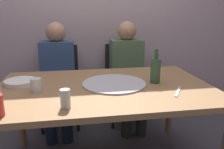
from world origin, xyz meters
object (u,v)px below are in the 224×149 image
at_px(wine_bottle, 155,70).
at_px(guest_in_sweater, 58,73).
at_px(chair_left, 59,80).
at_px(chair_right, 125,77).
at_px(wine_glass, 65,99).
at_px(plate_stack, 21,82).
at_px(pizza_tray, 114,83).
at_px(guest_in_beanie, 128,70).
at_px(tumbler_far, 36,85).
at_px(dining_table, 105,94).
at_px(table_knife, 178,92).

relative_size(wine_bottle, guest_in_sweater, 0.23).
height_order(chair_left, chair_right, same).
xyz_separation_m(wine_glass, plate_stack, (-0.36, 0.51, -0.04)).
height_order(pizza_tray, guest_in_beanie, guest_in_beanie).
height_order(tumbler_far, chair_left, chair_left).
height_order(dining_table, table_knife, table_knife).
bearing_deg(guest_in_beanie, tumbler_far, 43.10).
bearing_deg(guest_in_beanie, wine_bottle, 93.01).
distance_m(plate_stack, table_knife, 1.19).
bearing_deg(table_knife, tumbler_far, 111.60).
relative_size(chair_left, chair_right, 1.00).
distance_m(wine_glass, chair_right, 1.46).
bearing_deg(wine_bottle, wine_glass, -151.26).
xyz_separation_m(wine_glass, chair_left, (-0.12, 1.28, -0.28)).
bearing_deg(wine_bottle, plate_stack, 172.65).
distance_m(chair_left, guest_in_beanie, 0.79).
bearing_deg(plate_stack, table_knife, -17.88).
bearing_deg(table_knife, pizza_tray, 91.17).
relative_size(tumbler_far, guest_in_sweater, 0.08).
distance_m(wine_bottle, chair_left, 1.25).
bearing_deg(chair_right, table_knife, 96.42).
bearing_deg(chair_left, guest_in_beanie, 168.86).
xyz_separation_m(wine_glass, table_knife, (0.77, 0.14, -0.05)).
distance_m(tumbler_far, table_knife, 1.00).
bearing_deg(plate_stack, pizza_tray, -9.46).
bearing_deg(table_knife, wine_bottle, 52.71).
height_order(tumbler_far, wine_glass, wine_glass).
relative_size(wine_bottle, chair_right, 0.30).
distance_m(wine_glass, guest_in_beanie, 1.31).
height_order(dining_table, guest_in_sweater, guest_in_sweater).
xyz_separation_m(tumbler_far, wine_glass, (0.21, -0.32, 0.01)).
bearing_deg(plate_stack, guest_in_sweater, 68.90).
bearing_deg(guest_in_beanie, table_knife, 97.39).
height_order(dining_table, tumbler_far, tumbler_far).
distance_m(dining_table, chair_left, 1.01).
bearing_deg(tumbler_far, table_knife, -10.25).
height_order(wine_glass, guest_in_sweater, guest_in_sweater).
xyz_separation_m(table_knife, guest_in_beanie, (-0.13, 0.98, -0.09)).
height_order(pizza_tray, chair_right, chair_right).
bearing_deg(dining_table, wine_glass, -127.61).
height_order(wine_bottle, guest_in_beanie, guest_in_beanie).
relative_size(pizza_tray, chair_right, 0.55).
relative_size(wine_glass, chair_left, 0.13).
bearing_deg(pizza_tray, guest_in_sweater, 123.16).
height_order(wine_glass, plate_stack, wine_glass).
bearing_deg(dining_table, chair_left, 113.84).
relative_size(wine_bottle, guest_in_beanie, 0.23).
relative_size(wine_bottle, tumbler_far, 2.89).
bearing_deg(wine_bottle, table_knife, -69.14).
bearing_deg(guest_in_sweater, chair_right, -168.86).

